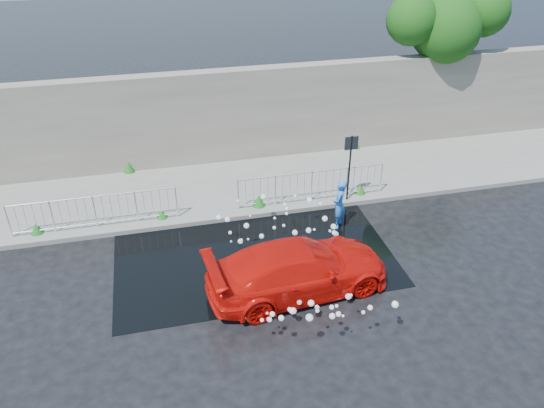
# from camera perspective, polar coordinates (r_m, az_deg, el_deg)

# --- Properties ---
(ground) EXTENTS (90.00, 90.00, 0.00)m
(ground) POSITION_cam_1_polar(r_m,az_deg,el_deg) (14.90, -3.17, -7.85)
(ground) COLOR black
(ground) RESTS_ON ground
(pavement) EXTENTS (30.00, 4.00, 0.15)m
(pavement) POSITION_cam_1_polar(r_m,az_deg,el_deg) (18.97, -5.97, 1.66)
(pavement) COLOR slate
(pavement) RESTS_ON ground
(curb) EXTENTS (30.00, 0.25, 0.16)m
(curb) POSITION_cam_1_polar(r_m,az_deg,el_deg) (17.27, -5.02, -1.51)
(curb) COLOR slate
(curb) RESTS_ON ground
(retaining_wall) EXTENTS (30.00, 0.60, 3.50)m
(retaining_wall) POSITION_cam_1_polar(r_m,az_deg,el_deg) (20.16, -7.17, 9.19)
(retaining_wall) COLOR #655E55
(retaining_wall) RESTS_ON pavement
(puddle) EXTENTS (8.00, 5.00, 0.01)m
(puddle) POSITION_cam_1_polar(r_m,az_deg,el_deg) (15.75, -2.05, -5.35)
(puddle) COLOR black
(puddle) RESTS_ON ground
(sign_post) EXTENTS (0.45, 0.06, 2.50)m
(sign_post) POSITION_cam_1_polar(r_m,az_deg,el_deg) (17.51, 8.41, 4.93)
(sign_post) COLOR black
(sign_post) RESTS_ON ground
(tree) EXTENTS (4.97, 2.71, 6.20)m
(tree) POSITION_cam_1_polar(r_m,az_deg,el_deg) (22.51, 18.38, 17.94)
(tree) COLOR #332114
(tree) RESTS_ON ground
(railing_left) EXTENTS (5.05, 0.05, 1.10)m
(railing_left) POSITION_cam_1_polar(r_m,az_deg,el_deg) (17.25, -18.53, -0.66)
(railing_left) COLOR silver
(railing_left) RESTS_ON pavement
(railing_right) EXTENTS (5.05, 0.05, 1.10)m
(railing_right) POSITION_cam_1_polar(r_m,az_deg,el_deg) (17.80, 4.28, 2.06)
(railing_right) COLOR silver
(railing_right) RESTS_ON pavement
(weeds) EXTENTS (12.17, 3.93, 0.41)m
(weeds) POSITION_cam_1_polar(r_m,az_deg,el_deg) (18.43, -6.56, 1.57)
(weeds) COLOR #124413
(weeds) RESTS_ON pavement
(water_spray) EXTENTS (3.63, 5.72, 1.14)m
(water_spray) POSITION_cam_1_polar(r_m,az_deg,el_deg) (14.63, 2.88, -5.43)
(water_spray) COLOR white
(water_spray) RESTS_ON ground
(red_car) EXTENTS (5.06, 2.50, 1.42)m
(red_car) POSITION_cam_1_polar(r_m,az_deg,el_deg) (14.04, 2.87, -6.97)
(red_car) COLOR red
(red_car) RESTS_ON ground
(person) EXTENTS (0.65, 0.72, 1.65)m
(person) POSITION_cam_1_polar(r_m,az_deg,el_deg) (16.62, 7.25, -0.04)
(person) COLOR blue
(person) RESTS_ON ground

